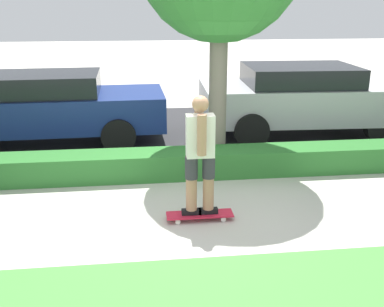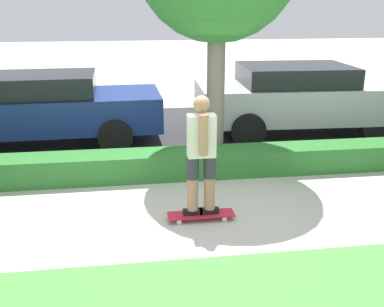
{
  "view_description": "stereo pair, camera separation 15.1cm",
  "coord_description": "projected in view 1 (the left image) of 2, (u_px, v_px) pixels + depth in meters",
  "views": [
    {
      "loc": [
        -0.68,
        -5.43,
        2.77
      ],
      "look_at": [
        0.02,
        0.6,
        0.73
      ],
      "focal_mm": 42.0,
      "sensor_mm": 36.0,
      "label": 1
    },
    {
      "loc": [
        -0.83,
        -5.41,
        2.77
      ],
      "look_at": [
        0.02,
        0.6,
        0.73
      ],
      "focal_mm": 42.0,
      "sensor_mm": 36.0,
      "label": 2
    }
  ],
  "objects": [
    {
      "name": "ground_plane",
      "position": [
        196.0,
        218.0,
        6.07
      ],
      "size": [
        60.0,
        60.0,
        0.0
      ],
      "primitive_type": "plane",
      "color": "#BCB7AD"
    },
    {
      "name": "street_asphalt",
      "position": [
        173.0,
        133.0,
        10.02
      ],
      "size": [
        16.82,
        5.0,
        0.01
      ],
      "color": "#2D2D30",
      "rests_on": "ground_plane"
    },
    {
      "name": "skater_person",
      "position": [
        200.0,
        153.0,
        5.74
      ],
      "size": [
        0.49,
        0.41,
        1.6
      ],
      "color": "black",
      "rests_on": "skateboard"
    },
    {
      "name": "parked_car_middle",
      "position": [
        303.0,
        97.0,
        9.76
      ],
      "size": [
        4.5,
        2.1,
        1.5
      ],
      "rotation": [
        0.0,
        0.0,
        -0.04
      ],
      "color": "#B7B7BC",
      "rests_on": "ground_plane"
    },
    {
      "name": "skateboard",
      "position": [
        200.0,
        215.0,
        6.01
      ],
      "size": [
        0.89,
        0.24,
        0.09
      ],
      "color": "red",
      "rests_on": "ground_plane"
    },
    {
      "name": "hedge_row",
      "position": [
        184.0,
        163.0,
        7.5
      ],
      "size": [
        16.82,
        0.6,
        0.44
      ],
      "color": "#2D702D",
      "rests_on": "ground_plane"
    },
    {
      "name": "parked_car_front",
      "position": [
        44.0,
        106.0,
        9.09
      ],
      "size": [
        4.83,
        1.9,
        1.44
      ],
      "rotation": [
        0.0,
        0.0,
        0.03
      ],
      "color": "navy",
      "rests_on": "ground_plane"
    }
  ]
}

